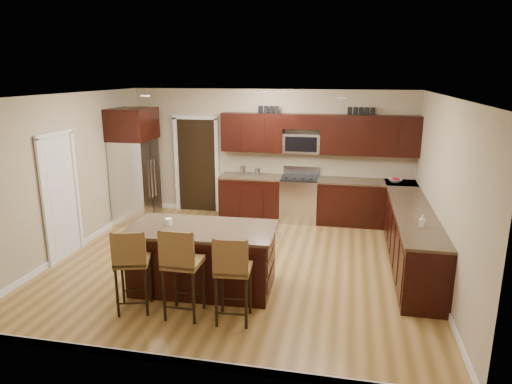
% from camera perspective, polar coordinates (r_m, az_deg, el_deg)
% --- Properties ---
extents(floor, '(6.00, 6.00, 0.00)m').
position_cam_1_polar(floor, '(7.56, -1.91, -8.91)').
color(floor, '#A27A40').
rests_on(floor, ground).
extents(ceiling, '(6.00, 6.00, 0.00)m').
position_cam_1_polar(ceiling, '(6.94, -2.11, 11.99)').
color(ceiling, silver).
rests_on(ceiling, wall_back).
extents(wall_back, '(6.00, 0.00, 6.00)m').
position_cam_1_polar(wall_back, '(9.77, 1.80, 4.80)').
color(wall_back, tan).
rests_on(wall_back, floor).
extents(wall_left, '(0.00, 5.50, 5.50)m').
position_cam_1_polar(wall_left, '(8.35, -22.47, 1.98)').
color(wall_left, tan).
rests_on(wall_left, floor).
extents(wall_right, '(0.00, 5.50, 5.50)m').
position_cam_1_polar(wall_right, '(7.07, 22.36, -0.15)').
color(wall_right, tan).
rests_on(wall_right, floor).
extents(base_cabinets, '(4.02, 3.96, 0.92)m').
position_cam_1_polar(base_cabinets, '(8.57, 12.86, -3.10)').
color(base_cabinets, black).
rests_on(base_cabinets, floor).
extents(upper_cabinets, '(4.00, 0.33, 0.80)m').
position_cam_1_polar(upper_cabinets, '(9.41, 7.97, 7.31)').
color(upper_cabinets, black).
rests_on(upper_cabinets, wall_back).
extents(range, '(0.76, 0.64, 1.11)m').
position_cam_1_polar(range, '(9.58, 5.46, -0.84)').
color(range, silver).
rests_on(range, floor).
extents(microwave, '(0.76, 0.31, 0.40)m').
position_cam_1_polar(microwave, '(9.49, 5.73, 6.10)').
color(microwave, silver).
rests_on(microwave, upper_cabinets).
extents(doorway, '(0.85, 0.03, 2.06)m').
position_cam_1_polar(doorway, '(10.22, -7.40, 3.30)').
color(doorway, black).
rests_on(doorway, floor).
extents(pantry_door, '(0.03, 0.80, 2.04)m').
position_cam_1_polar(pantry_door, '(8.17, -23.28, -0.75)').
color(pantry_door, white).
rests_on(pantry_door, floor).
extents(letter_decor, '(2.20, 0.03, 0.15)m').
position_cam_1_polar(letter_decor, '(9.37, 7.18, 10.11)').
color(letter_decor, black).
rests_on(letter_decor, upper_cabinets).
extents(island, '(2.09, 1.16, 0.92)m').
position_cam_1_polar(island, '(6.64, -6.62, -8.43)').
color(island, black).
rests_on(island, floor).
extents(stool_left, '(0.53, 0.53, 1.13)m').
position_cam_1_polar(stool_left, '(6.06, -15.32, -8.36)').
color(stool_left, brown).
rests_on(stool_left, floor).
extents(stool_mid, '(0.45, 0.45, 1.20)m').
position_cam_1_polar(stool_mid, '(5.78, -9.37, -8.73)').
color(stool_mid, brown).
rests_on(stool_mid, floor).
extents(stool_right, '(0.46, 0.46, 1.15)m').
position_cam_1_polar(stool_right, '(5.61, -2.98, -9.68)').
color(stool_right, brown).
rests_on(stool_right, floor).
extents(refrigerator, '(0.79, 0.92, 2.35)m').
position_cam_1_polar(refrigerator, '(9.62, -14.92, 3.31)').
color(refrigerator, silver).
rests_on(refrigerator, floor).
extents(floor_mat, '(0.83, 0.57, 0.01)m').
position_cam_1_polar(floor_mat, '(8.73, 0.38, -5.53)').
color(floor_mat, olive).
rests_on(floor_mat, floor).
extents(fruit_bowl, '(0.30, 0.30, 0.07)m').
position_cam_1_polar(fruit_bowl, '(9.46, 16.98, 1.39)').
color(fruit_bowl, silver).
rests_on(fruit_bowl, base_cabinets).
extents(soap_bottle, '(0.09, 0.09, 0.17)m').
position_cam_1_polar(soap_bottle, '(6.83, 20.04, -3.44)').
color(soap_bottle, '#B2B2B2').
rests_on(soap_bottle, base_cabinets).
extents(canister_tall, '(0.12, 0.12, 0.20)m').
position_cam_1_polar(canister_tall, '(9.64, -1.64, 2.68)').
color(canister_tall, silver).
rests_on(canister_tall, base_cabinets).
extents(canister_short, '(0.11, 0.11, 0.17)m').
position_cam_1_polar(canister_short, '(9.58, 0.20, 2.52)').
color(canister_short, silver).
rests_on(canister_short, base_cabinets).
extents(island_jar, '(0.10, 0.10, 0.10)m').
position_cam_1_polar(island_jar, '(6.61, -10.89, -3.69)').
color(island_jar, white).
rests_on(island_jar, island).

